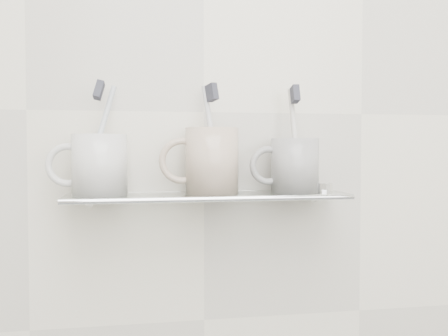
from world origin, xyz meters
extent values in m
plane|color=beige|center=(0.00, 1.10, 1.25)|extent=(2.50, 0.00, 2.50)
cube|color=silver|center=(0.00, 1.04, 1.10)|extent=(0.50, 0.12, 0.01)
cylinder|color=silver|center=(0.00, 0.98, 1.10)|extent=(0.50, 0.01, 0.01)
cylinder|color=silver|center=(-0.21, 1.09, 1.09)|extent=(0.02, 0.03, 0.02)
cylinder|color=silver|center=(0.21, 1.09, 1.09)|extent=(0.02, 0.03, 0.02)
cylinder|color=silver|center=(-0.19, 1.04, 1.15)|extent=(0.12, 0.12, 0.11)
torus|color=silver|center=(-0.24, 1.04, 1.15)|extent=(0.08, 0.01, 0.08)
cylinder|color=#B2BFC4|center=(-0.19, 1.04, 1.20)|extent=(0.06, 0.05, 0.18)
cube|color=#2E2F3A|center=(-0.19, 1.04, 1.28)|extent=(0.02, 0.03, 0.04)
cylinder|color=beige|center=(0.01, 1.04, 1.16)|extent=(0.11, 0.11, 0.12)
torus|color=beige|center=(-0.05, 1.04, 1.16)|extent=(0.08, 0.01, 0.08)
cylinder|color=silver|center=(0.01, 1.04, 1.20)|extent=(0.04, 0.04, 0.19)
cube|color=#2E2F3A|center=(0.01, 1.04, 1.28)|extent=(0.02, 0.03, 0.03)
cylinder|color=white|center=(0.16, 1.04, 1.15)|extent=(0.09, 0.09, 0.10)
torus|color=white|center=(0.11, 1.04, 1.15)|extent=(0.07, 0.01, 0.07)
cylinder|color=beige|center=(0.16, 1.04, 1.20)|extent=(0.01, 0.06, 0.19)
cube|color=#2E2F3A|center=(0.16, 1.04, 1.28)|extent=(0.01, 0.03, 0.03)
cylinder|color=silver|center=(0.22, 1.04, 1.11)|extent=(0.04, 0.04, 0.02)
camera|label=1|loc=(-0.13, 0.16, 1.18)|focal=40.00mm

